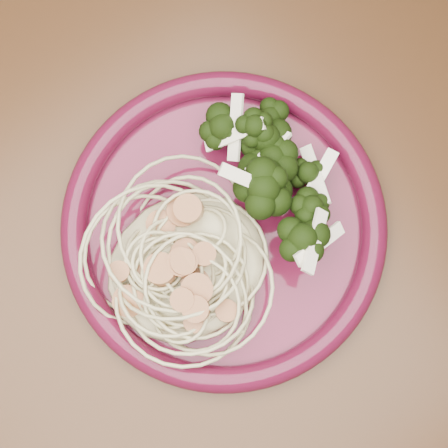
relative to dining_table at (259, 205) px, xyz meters
The scene contains 6 objects.
dining_table is the anchor object (origin of this frame).
dinner_plate 0.12m from the dining_table, 168.58° to the right, with size 0.35×0.35×0.02m.
spaghetti_pile 0.16m from the dining_table, 168.65° to the right, with size 0.15×0.13×0.03m, color beige.
scallop_cluster 0.19m from the dining_table, 168.65° to the right, with size 0.14×0.14×0.05m, color #BA7949, non-canonical shape.
broccoli_pile 0.13m from the dining_table, ahead, with size 0.10×0.16×0.06m, color black.
onion_garnish 0.17m from the dining_table, ahead, with size 0.07×0.10×0.06m, color white, non-canonical shape.
Camera 1 is at (-0.12, -0.09, 1.32)m, focal length 50.00 mm.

